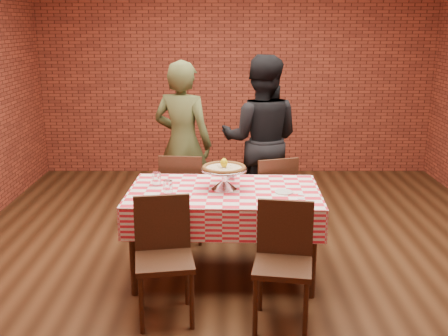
{
  "coord_description": "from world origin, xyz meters",
  "views": [
    {
      "loc": [
        -0.18,
        -4.6,
        2.1
      ],
      "look_at": [
        -0.18,
        -0.2,
        0.91
      ],
      "focal_mm": 43.16,
      "sensor_mm": 36.0,
      "label": 1
    }
  ],
  "objects": [
    {
      "name": "diner_black",
      "position": [
        0.21,
        1.0,
        0.89
      ],
      "size": [
        0.96,
        0.8,
        1.79
      ],
      "primitive_type": "imported",
      "rotation": [
        0.0,
        0.0,
        2.99
      ],
      "color": "black",
      "rests_on": "ground"
    },
    {
      "name": "chair_near_right",
      "position": [
        0.23,
        -1.15,
        0.44
      ],
      "size": [
        0.46,
        0.46,
        0.88
      ],
      "primitive_type": null,
      "rotation": [
        0.0,
        0.0,
        -0.17
      ],
      "color": "#3A2013",
      "rests_on": "ground"
    },
    {
      "name": "back_wall",
      "position": [
        0.0,
        3.0,
        1.45
      ],
      "size": [
        5.5,
        0.0,
        5.5
      ],
      "primitive_type": "plane",
      "rotation": [
        1.57,
        0.0,
        0.0
      ],
      "color": "maroon",
      "rests_on": "ground"
    },
    {
      "name": "chair_far_right",
      "position": [
        0.28,
        0.4,
        0.44
      ],
      "size": [
        0.5,
        0.5,
        0.88
      ],
      "primitive_type": null,
      "rotation": [
        0.0,
        0.0,
        3.44
      ],
      "color": "#3A2013",
      "rests_on": "ground"
    },
    {
      "name": "lemon",
      "position": [
        -0.18,
        -0.3,
        0.98
      ],
      "size": [
        0.07,
        0.07,
        0.08
      ],
      "primitive_type": "ellipsoid",
      "rotation": [
        0.0,
        0.0,
        0.26
      ],
      "color": "yellow",
      "rests_on": "pizza"
    },
    {
      "name": "chair_near_left",
      "position": [
        -0.6,
        -1.07,
        0.44
      ],
      "size": [
        0.47,
        0.47,
        0.89
      ],
      "primitive_type": null,
      "rotation": [
        0.0,
        0.0,
        0.16
      ],
      "color": "#3A2013",
      "rests_on": "ground"
    },
    {
      "name": "diner_olive",
      "position": [
        -0.61,
        0.9,
        0.87
      ],
      "size": [
        0.74,
        0.61,
        1.74
      ],
      "primitive_type": "imported",
      "rotation": [
        0.0,
        0.0,
        2.8
      ],
      "color": "#404625",
      "rests_on": "ground"
    },
    {
      "name": "table",
      "position": [
        -0.18,
        -0.34,
        0.38
      ],
      "size": [
        1.59,
        0.98,
        0.75
      ],
      "primitive_type": "cube",
      "rotation": [
        0.0,
        0.0,
        -0.03
      ],
      "color": "#3A2013",
      "rests_on": "ground"
    },
    {
      "name": "pizza",
      "position": [
        -0.18,
        -0.3,
        0.93
      ],
      "size": [
        0.44,
        0.44,
        0.03
      ],
      "primitive_type": "cylinder",
      "rotation": [
        0.0,
        0.0,
        0.26
      ],
      "color": "beige",
      "rests_on": "pizza_stand"
    },
    {
      "name": "side_plate",
      "position": [
        0.31,
        -0.42,
        0.76
      ],
      "size": [
        0.15,
        0.15,
        0.01
      ],
      "primitive_type": "cylinder",
      "rotation": [
        0.0,
        0.0,
        -0.03
      ],
      "color": "white",
      "rests_on": "tablecloth"
    },
    {
      "name": "sweetener_packet_a",
      "position": [
        0.43,
        -0.57,
        0.76
      ],
      "size": [
        0.06,
        0.04,
        0.0
      ],
      "primitive_type": "cube",
      "rotation": [
        0.0,
        0.0,
        0.18
      ],
      "color": "white",
      "rests_on": "tablecloth"
    },
    {
      "name": "water_glass_right",
      "position": [
        -0.75,
        -0.22,
        0.82
      ],
      "size": [
        0.08,
        0.08,
        0.12
      ],
      "primitive_type": "cylinder",
      "rotation": [
        0.0,
        0.0,
        -0.03
      ],
      "color": "white",
      "rests_on": "tablecloth"
    },
    {
      "name": "water_glass_left",
      "position": [
        -0.63,
        -0.46,
        0.82
      ],
      "size": [
        0.08,
        0.08,
        0.12
      ],
      "primitive_type": "cylinder",
      "rotation": [
        0.0,
        0.0,
        -0.03
      ],
      "color": "white",
      "rests_on": "tablecloth"
    },
    {
      "name": "sweetener_packet_b",
      "position": [
        0.45,
        -0.48,
        0.76
      ],
      "size": [
        0.06,
        0.05,
        0.0
      ],
      "primitive_type": "cube",
      "rotation": [
        0.0,
        0.0,
        -0.44
      ],
      "color": "white",
      "rests_on": "tablecloth"
    },
    {
      "name": "pizza_stand",
      "position": [
        -0.18,
        -0.3,
        0.84
      ],
      "size": [
        0.47,
        0.47,
        0.17
      ],
      "primitive_type": null,
      "rotation": [
        0.0,
        0.0,
        0.26
      ],
      "color": "silver",
      "rests_on": "tablecloth"
    },
    {
      "name": "ground",
      "position": [
        0.0,
        0.0,
        0.0
      ],
      "size": [
        6.0,
        6.0,
        0.0
      ],
      "primitive_type": "plane",
      "color": "black",
      "rests_on": "ground"
    },
    {
      "name": "condiment_caddy",
      "position": [
        -0.13,
        -0.04,
        0.83
      ],
      "size": [
        0.13,
        0.11,
        0.15
      ],
      "primitive_type": "cube",
      "rotation": [
        0.0,
        0.0,
        -0.25
      ],
      "color": "silver",
      "rests_on": "tablecloth"
    },
    {
      "name": "tablecloth",
      "position": [
        -0.18,
        -0.34,
        0.62
      ],
      "size": [
        1.62,
        1.02,
        0.27
      ],
      "primitive_type": null,
      "rotation": [
        0.0,
        0.0,
        -0.03
      ],
      "color": "red",
      "rests_on": "table"
    },
    {
      "name": "chair_far_left",
      "position": [
        -0.57,
        0.46,
        0.45
      ],
      "size": [
        0.45,
        0.45,
        0.89
      ],
      "primitive_type": null,
      "rotation": [
        0.0,
        0.0,
        3.05
      ],
      "color": "#3A2013",
      "rests_on": "ground"
    }
  ]
}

